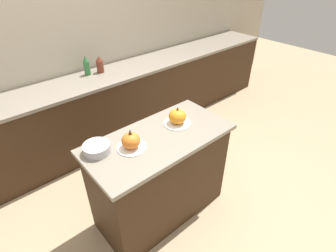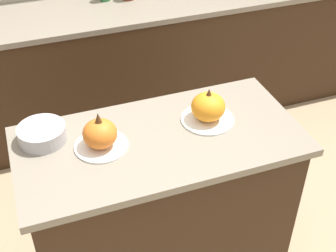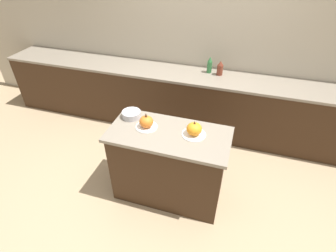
{
  "view_description": "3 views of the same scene",
  "coord_description": "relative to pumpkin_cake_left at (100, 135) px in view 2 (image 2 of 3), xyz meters",
  "views": [
    {
      "loc": [
        -1.04,
        -1.31,
        2.13
      ],
      "look_at": [
        0.06,
        -0.03,
        0.98
      ],
      "focal_mm": 28.0,
      "sensor_mm": 36.0,
      "label": 1
    },
    {
      "loc": [
        -0.49,
        -1.45,
        2.12
      ],
      "look_at": [
        0.03,
        -0.03,
        0.96
      ],
      "focal_mm": 50.0,
      "sensor_mm": 36.0,
      "label": 2
    },
    {
      "loc": [
        0.6,
        -1.95,
        2.46
      ],
      "look_at": [
        -0.01,
        0.02,
        0.95
      ],
      "focal_mm": 28.0,
      "sensor_mm": 36.0,
      "label": 3
    }
  ],
  "objects": [
    {
      "name": "back_counter",
      "position": [
        0.24,
        1.33,
        -0.49
      ],
      "size": [
        6.0,
        0.6,
        0.9
      ],
      "color": "#382314",
      "rests_on": "ground_plane"
    },
    {
      "name": "mixing_bowl",
      "position": [
        -0.22,
        0.12,
        -0.03
      ],
      "size": [
        0.2,
        0.2,
        0.07
      ],
      "color": "#ADADB2",
      "rests_on": "kitchen_island"
    },
    {
      "name": "pumpkin_cake_left",
      "position": [
        0.0,
        0.0,
        0.0
      ],
      "size": [
        0.22,
        0.22,
        0.17
      ],
      "color": "white",
      "rests_on": "kitchen_island"
    },
    {
      "name": "pumpkin_cake_right",
      "position": [
        0.49,
        0.02,
        0.0
      ],
      "size": [
        0.24,
        0.24,
        0.16
      ],
      "color": "white",
      "rests_on": "kitchen_island"
    },
    {
      "name": "kitchen_island",
      "position": [
        0.24,
        -0.03,
        -0.5
      ],
      "size": [
        1.22,
        0.6,
        0.88
      ],
      "color": "#382314",
      "rests_on": "ground_plane"
    }
  ]
}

